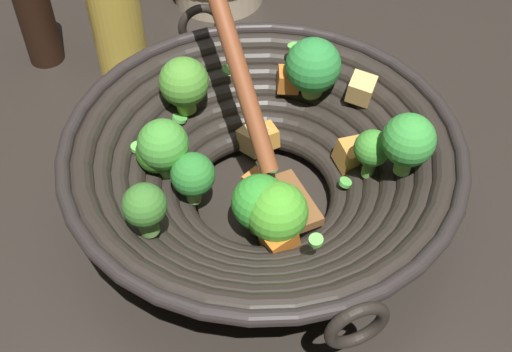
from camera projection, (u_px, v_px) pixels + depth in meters
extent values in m
plane|color=#28231E|center=(262.00, 206.00, 0.70)|extent=(4.00, 4.00, 0.00)
cylinder|color=black|center=(262.00, 203.00, 0.69)|extent=(0.14, 0.14, 0.01)
torus|color=black|center=(262.00, 193.00, 0.68)|extent=(0.19, 0.19, 0.02)
torus|color=black|center=(262.00, 187.00, 0.67)|extent=(0.22, 0.22, 0.02)
torus|color=black|center=(262.00, 180.00, 0.67)|extent=(0.25, 0.25, 0.02)
torus|color=black|center=(262.00, 173.00, 0.66)|extent=(0.28, 0.28, 0.02)
torus|color=black|center=(262.00, 166.00, 0.65)|extent=(0.31, 0.31, 0.02)
torus|color=black|center=(262.00, 159.00, 0.64)|extent=(0.34, 0.34, 0.02)
torus|color=black|center=(263.00, 152.00, 0.64)|extent=(0.37, 0.37, 0.02)
torus|color=#282322|center=(263.00, 144.00, 0.63)|extent=(0.39, 0.39, 0.01)
torus|color=black|center=(357.00, 326.00, 0.50)|extent=(0.05, 0.02, 0.05)
torus|color=black|center=(201.00, 25.00, 0.76)|extent=(0.05, 0.02, 0.05)
cylinder|color=#5F923E|center=(272.00, 229.00, 0.65)|extent=(0.03, 0.03, 0.02)
sphere|color=green|center=(272.00, 211.00, 0.63)|extent=(0.05, 0.05, 0.05)
cylinder|color=#6A9F42|center=(276.00, 232.00, 0.64)|extent=(0.03, 0.03, 0.01)
sphere|color=green|center=(277.00, 212.00, 0.62)|extent=(0.06, 0.06, 0.06)
cylinder|color=#68A74A|center=(166.00, 167.00, 0.66)|extent=(0.03, 0.03, 0.02)
sphere|color=green|center=(163.00, 145.00, 0.64)|extent=(0.05, 0.05, 0.05)
cylinder|color=#7FAD48|center=(260.00, 224.00, 0.65)|extent=(0.02, 0.03, 0.02)
sphere|color=green|center=(260.00, 202.00, 0.63)|extent=(0.05, 0.05, 0.05)
cylinder|color=#6D9743|center=(311.00, 89.00, 0.72)|extent=(0.03, 0.03, 0.02)
sphere|color=#2C873A|center=(313.00, 66.00, 0.69)|extent=(0.06, 0.06, 0.06)
cylinder|color=#579039|center=(369.00, 167.00, 0.65)|extent=(0.02, 0.02, 0.02)
sphere|color=#409230|center=(372.00, 148.00, 0.63)|extent=(0.04, 0.04, 0.04)
cylinder|color=#6A9443|center=(195.00, 193.00, 0.66)|extent=(0.02, 0.02, 0.02)
sphere|color=#2D7F2F|center=(193.00, 175.00, 0.64)|extent=(0.04, 0.04, 0.04)
cylinder|color=#5A8E3E|center=(148.00, 224.00, 0.57)|extent=(0.02, 0.02, 0.02)
sphere|color=#3A762B|center=(144.00, 205.00, 0.55)|extent=(0.04, 0.04, 0.04)
cylinder|color=olive|center=(159.00, 168.00, 0.67)|extent=(0.02, 0.02, 0.01)
sphere|color=#2E711C|center=(157.00, 152.00, 0.65)|extent=(0.04, 0.04, 0.04)
cylinder|color=#76C14F|center=(403.00, 164.00, 0.62)|extent=(0.02, 0.02, 0.02)
sphere|color=green|center=(409.00, 140.00, 0.60)|extent=(0.05, 0.05, 0.05)
cylinder|color=#8BB947|center=(186.00, 104.00, 0.71)|extent=(0.02, 0.03, 0.02)
sphere|color=#4F9431|center=(184.00, 82.00, 0.68)|extent=(0.05, 0.05, 0.05)
cube|color=tan|center=(254.00, 139.00, 0.72)|extent=(0.03, 0.04, 0.03)
cube|color=gold|center=(266.00, 137.00, 0.72)|extent=(0.03, 0.03, 0.03)
cube|color=#C88839|center=(352.00, 155.00, 0.68)|extent=(0.03, 0.03, 0.03)
cube|color=#C7681E|center=(279.00, 239.00, 0.62)|extent=(0.04, 0.03, 0.04)
cube|color=#E6B268|center=(361.00, 89.00, 0.69)|extent=(0.04, 0.04, 0.03)
cube|color=#CD7232|center=(259.00, 182.00, 0.69)|extent=(0.03, 0.03, 0.02)
cube|color=orange|center=(288.00, 80.00, 0.72)|extent=(0.03, 0.03, 0.03)
cylinder|color=#6BC651|center=(316.00, 240.00, 0.56)|extent=(0.02, 0.02, 0.01)
cylinder|color=#56B247|center=(227.00, 70.00, 0.71)|extent=(0.01, 0.01, 0.01)
cylinder|color=#56B247|center=(180.00, 118.00, 0.70)|extent=(0.02, 0.02, 0.01)
cylinder|color=#56B247|center=(345.00, 183.00, 0.66)|extent=(0.02, 0.02, 0.01)
cylinder|color=#6BC651|center=(138.00, 147.00, 0.66)|extent=(0.02, 0.02, 0.00)
cylinder|color=#56B247|center=(272.00, 168.00, 0.69)|extent=(0.01, 0.02, 0.01)
cylinder|color=#6BC651|center=(293.00, 46.00, 0.71)|extent=(0.02, 0.02, 0.01)
cube|color=brown|center=(281.00, 206.00, 0.64)|extent=(0.06, 0.07, 0.01)
cylinder|color=brown|center=(225.00, 26.00, 0.62)|extent=(0.04, 0.22, 0.22)
cylinder|color=black|center=(34.00, 12.00, 0.81)|extent=(0.04, 0.04, 0.14)
cylinder|color=gold|center=(115.00, 9.00, 0.79)|extent=(0.06, 0.06, 0.17)
sphere|color=silver|center=(299.00, 40.00, 0.86)|extent=(0.04, 0.04, 0.04)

